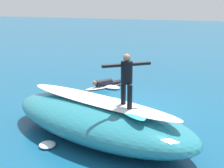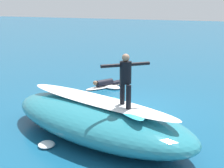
% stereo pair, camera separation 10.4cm
% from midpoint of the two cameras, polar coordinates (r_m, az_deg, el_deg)
% --- Properties ---
extents(ground_plane, '(120.00, 120.00, 0.00)m').
position_cam_midpoint_polar(ground_plane, '(12.68, 3.03, -4.20)').
color(ground_plane, '#145175').
extents(wave_crest, '(7.12, 4.55, 1.12)m').
position_cam_midpoint_polar(wave_crest, '(9.89, -2.31, -6.10)').
color(wave_crest, teal).
rests_on(wave_crest, ground_plane).
extents(wave_foam_lip, '(5.65, 2.57, 0.08)m').
position_cam_midpoint_polar(wave_foam_lip, '(9.70, -2.35, -2.76)').
color(wave_foam_lip, white).
rests_on(wave_foam_lip, wave_crest).
extents(surfboard_riding, '(1.88, 1.91, 0.06)m').
position_cam_midpoint_polar(surfboard_riding, '(9.03, 2.61, -4.12)').
color(surfboard_riding, '#33B2D1').
rests_on(surfboard_riding, wave_crest).
extents(surfer_riding, '(1.05, 1.03, 1.45)m').
position_cam_midpoint_polar(surfer_riding, '(8.79, 2.67, 1.30)').
color(surfer_riding, black).
rests_on(surfer_riding, surfboard_riding).
extents(surfboard_paddling, '(1.42, 2.04, 0.10)m').
position_cam_midpoint_polar(surfboard_paddling, '(15.66, -1.12, -0.46)').
color(surfboard_paddling, silver).
rests_on(surfboard_paddling, ground_plane).
extents(surfer_paddling, '(1.03, 1.63, 0.32)m').
position_cam_midpoint_polar(surfer_paddling, '(15.69, -0.73, 0.27)').
color(surfer_paddling, black).
rests_on(surfer_paddling, surfboard_paddling).
extents(foam_patch_near, '(1.01, 0.75, 0.13)m').
position_cam_midpoint_polar(foam_patch_near, '(15.51, 0.18, -0.52)').
color(foam_patch_near, white).
rests_on(foam_patch_near, ground_plane).
extents(foam_patch_mid, '(0.67, 0.71, 0.11)m').
position_cam_midpoint_polar(foam_patch_mid, '(9.64, -10.87, -10.16)').
color(foam_patch_mid, white).
rests_on(foam_patch_mid, ground_plane).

